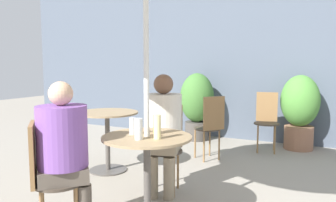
{
  "coord_description": "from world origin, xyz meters",
  "views": [
    {
      "loc": [
        1.12,
        -2.18,
        1.33
      ],
      "look_at": [
        -0.18,
        0.51,
        1.0
      ],
      "focal_mm": 35.0,
      "sensor_mm": 36.0,
      "label": 1
    }
  ],
  "objects": [
    {
      "name": "storefront_wall",
      "position": [
        0.0,
        3.63,
        1.5
      ],
      "size": [
        10.0,
        0.06,
        3.0
      ],
      "color": "#4C5666",
      "rests_on": "ground_plane"
    },
    {
      "name": "cafe_table_near",
      "position": [
        -0.18,
        0.11,
        0.54
      ],
      "size": [
        0.74,
        0.74,
        0.75
      ],
      "color": "#514C47",
      "rests_on": "ground_plane"
    },
    {
      "name": "cafe_table_far",
      "position": [
        -1.31,
        1.11,
        0.55
      ],
      "size": [
        0.77,
        0.77,
        0.75
      ],
      "color": "#514C47",
      "rests_on": "ground_plane"
    },
    {
      "name": "bistro_chair_0",
      "position": [
        -0.38,
        0.88,
        0.54
      ],
      "size": [
        0.39,
        0.41,
        0.91
      ],
      "rotation": [
        0.0,
        0.0,
        0.25
      ],
      "color": "#42382D",
      "rests_on": "ground_plane"
    },
    {
      "name": "bistro_chair_1",
      "position": [
        -0.75,
        -0.44,
        0.54
      ],
      "size": [
        0.43,
        0.43,
        0.91
      ],
      "rotation": [
        0.0,
        0.0,
        -3.93
      ],
      "color": "#42382D",
      "rests_on": "ground_plane"
    },
    {
      "name": "bistro_chair_2",
      "position": [
        -0.29,
        2.09,
        0.54
      ],
      "size": [
        0.43,
        0.43,
        0.91
      ],
      "rotation": [
        0.0,
        0.0,
        4.02
      ],
      "color": "#42382D",
      "rests_on": "ground_plane"
    },
    {
      "name": "bistro_chair_3",
      "position": [
        0.32,
        3.0,
        0.54
      ],
      "size": [
        0.38,
        0.4,
        0.91
      ],
      "rotation": [
        0.0,
        0.0,
        0.17
      ],
      "color": "#42382D",
      "rests_on": "ground_plane"
    },
    {
      "name": "seated_person_0",
      "position": [
        -0.34,
        0.74,
        0.73
      ],
      "size": [
        0.39,
        0.42,
        1.24
      ],
      "rotation": [
        0.0,
        0.0,
        0.25
      ],
      "color": "gray",
      "rests_on": "ground_plane"
    },
    {
      "name": "seated_person_1",
      "position": [
        -0.64,
        -0.34,
        0.71
      ],
      "size": [
        0.48,
        0.48,
        1.21
      ],
      "rotation": [
        0.0,
        0.0,
        2.35
      ],
      "color": "brown",
      "rests_on": "ground_plane"
    },
    {
      "name": "beer_glass_0",
      "position": [
        -0.16,
        0.25,
        0.83
      ],
      "size": [
        0.06,
        0.06,
        0.16
      ],
      "color": "#B28433",
      "rests_on": "cafe_table_near"
    },
    {
      "name": "beer_glass_1",
      "position": [
        -0.32,
        0.12,
        0.82
      ],
      "size": [
        0.06,
        0.06,
        0.14
      ],
      "color": "silver",
      "rests_on": "cafe_table_near"
    },
    {
      "name": "beer_glass_2",
      "position": [
        -0.18,
        -0.02,
        0.83
      ],
      "size": [
        0.06,
        0.06,
        0.17
      ],
      "color": "silver",
      "rests_on": "cafe_table_near"
    },
    {
      "name": "beer_glass_3",
      "position": [
        -0.06,
        0.06,
        0.85
      ],
      "size": [
        0.06,
        0.06,
        0.19
      ],
      "color": "beige",
      "rests_on": "cafe_table_near"
    },
    {
      "name": "potted_plant_0",
      "position": [
        -0.92,
        3.23,
        0.66
      ],
      "size": [
        0.6,
        0.6,
        1.19
      ],
      "color": "#47423D",
      "rests_on": "ground_plane"
    },
    {
      "name": "potted_plant_1",
      "position": [
        0.77,
        3.31,
        0.65
      ],
      "size": [
        0.59,
        0.59,
        1.18
      ],
      "color": "#93664C",
      "rests_on": "ground_plane"
    }
  ]
}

